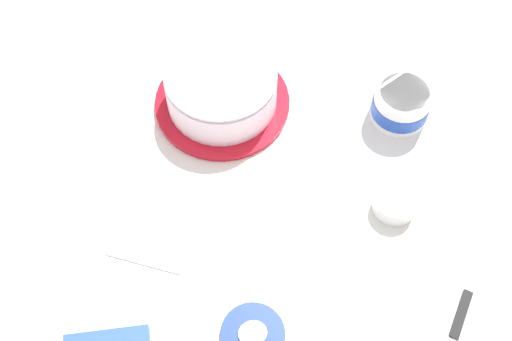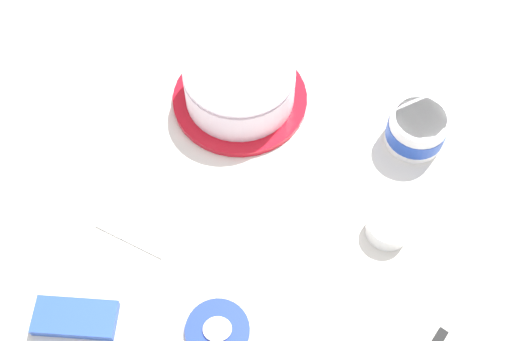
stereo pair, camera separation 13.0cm
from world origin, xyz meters
TOP-DOWN VIEW (x-y plane):
  - ground_plane at (0.00, 0.00)m, footprint 1.54×1.54m
  - frosted_cake at (0.04, -0.31)m, footprint 0.29×0.29m
  - frosting_tub at (-0.32, -0.18)m, footprint 0.12×0.12m
  - frosting_tub_lid at (0.10, 0.20)m, footprint 0.12×0.12m
  - sprinkle_bowl_pink at (-0.23, 0.03)m, footprint 0.08×0.08m
  - candy_box_lower at (0.35, 0.16)m, footprint 0.16×0.09m
  - paper_napkin at (0.23, -0.05)m, footprint 0.21×0.21m

SIDE VIEW (x-z plane):
  - ground_plane at x=0.00m, z-range 0.00..0.00m
  - paper_napkin at x=0.23m, z-range 0.00..0.01m
  - frosting_tub_lid at x=0.10m, z-range 0.00..0.01m
  - candy_box_lower at x=0.35m, z-range 0.00..0.02m
  - sprinkle_bowl_pink at x=-0.23m, z-range 0.00..0.04m
  - frosting_tub at x=-0.32m, z-range 0.00..0.08m
  - frosted_cake at x=0.04m, z-range 0.00..0.12m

